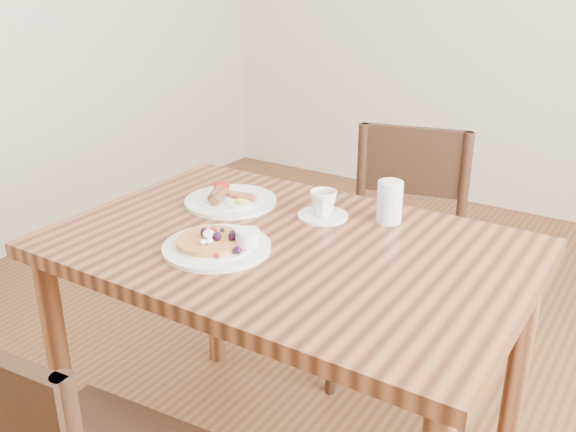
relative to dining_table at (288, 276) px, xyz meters
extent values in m
cube|color=brown|center=(0.00, 0.00, 0.08)|extent=(1.20, 0.80, 0.04)
cylinder|color=brown|center=(-0.54, -0.34, -0.30)|extent=(0.06, 0.06, 0.71)
cylinder|color=brown|center=(0.54, 0.34, -0.30)|extent=(0.06, 0.06, 0.71)
cylinder|color=brown|center=(-0.54, 0.34, -0.30)|extent=(0.06, 0.06, 0.71)
cube|color=#352013|center=(0.06, 0.60, -0.20)|extent=(0.51, 0.51, 0.04)
cylinder|color=#352013|center=(-0.07, 0.39, -0.44)|extent=(0.04, 0.04, 0.43)
cylinder|color=#352013|center=(0.28, 0.47, -0.44)|extent=(0.04, 0.04, 0.43)
cylinder|color=#352013|center=(-0.16, 0.74, -0.44)|extent=(0.04, 0.04, 0.43)
cylinder|color=#352013|center=(0.19, 0.82, -0.44)|extent=(0.04, 0.04, 0.43)
cylinder|color=#352013|center=(0.19, 0.82, 0.01)|extent=(0.04, 0.04, 0.43)
cylinder|color=#352013|center=(-0.16, 0.74, 0.01)|extent=(0.04, 0.04, 0.43)
cube|color=#352013|center=(0.01, 0.79, 0.11)|extent=(0.38, 0.12, 0.24)
cylinder|color=white|center=(-0.12, -0.14, 0.10)|extent=(0.27, 0.27, 0.01)
cylinder|color=white|center=(-0.12, -0.14, 0.11)|extent=(0.19, 0.19, 0.01)
cylinder|color=#B22D59|center=(-0.07, -0.13, 0.12)|extent=(0.07, 0.07, 0.00)
cylinder|color=#C68C47|center=(-0.14, -0.14, 0.12)|extent=(0.17, 0.17, 0.01)
ellipsoid|color=white|center=(-0.14, -0.15, 0.14)|extent=(0.03, 0.03, 0.02)
ellipsoid|color=white|center=(-0.13, -0.17, 0.13)|extent=(0.02, 0.02, 0.01)
cylinder|color=white|center=(-0.05, -0.10, 0.13)|extent=(0.06, 0.06, 0.04)
cylinder|color=#591E07|center=(-0.05, -0.10, 0.15)|extent=(0.05, 0.05, 0.00)
sphere|color=black|center=(-0.11, -0.13, 0.14)|extent=(0.02, 0.02, 0.02)
sphere|color=#1E234C|center=(-0.11, -0.10, 0.13)|extent=(0.01, 0.01, 0.01)
sphere|color=#1E234C|center=(-0.14, -0.09, 0.13)|extent=(0.01, 0.01, 0.01)
sphere|color=#B21938|center=(-0.15, -0.12, 0.13)|extent=(0.02, 0.02, 0.02)
sphere|color=black|center=(-0.15, -0.14, 0.14)|extent=(0.02, 0.02, 0.02)
sphere|color=#1E234C|center=(-0.14, -0.16, 0.13)|extent=(0.01, 0.01, 0.01)
sphere|color=black|center=(-0.12, -0.14, 0.14)|extent=(0.02, 0.02, 0.02)
sphere|color=#1E234C|center=(-0.06, -0.18, 0.12)|extent=(0.01, 0.01, 0.01)
sphere|color=#B21938|center=(-0.04, -0.14, 0.12)|extent=(0.01, 0.01, 0.01)
sphere|color=black|center=(-0.05, -0.10, 0.12)|extent=(0.02, 0.02, 0.02)
cylinder|color=white|center=(-0.29, 0.14, 0.10)|extent=(0.27, 0.27, 0.01)
cylinder|color=white|center=(-0.29, 0.14, 0.11)|extent=(0.19, 0.19, 0.01)
cylinder|color=brown|center=(-0.33, 0.12, 0.13)|extent=(0.06, 0.10, 0.03)
cylinder|color=brown|center=(-0.30, 0.10, 0.13)|extent=(0.06, 0.10, 0.03)
cube|color=maroon|center=(-0.28, 0.17, 0.12)|extent=(0.08, 0.04, 0.01)
cube|color=maroon|center=(-0.25, 0.15, 0.12)|extent=(0.08, 0.03, 0.01)
cylinder|color=white|center=(-0.23, 0.11, 0.12)|extent=(0.07, 0.07, 0.00)
ellipsoid|color=yellow|center=(-0.23, 0.11, 0.13)|extent=(0.03, 0.03, 0.01)
ellipsoid|color=#A5190F|center=(-0.35, 0.18, 0.13)|extent=(0.05, 0.05, 0.03)
cylinder|color=white|center=(-0.01, 0.19, 0.10)|extent=(0.14, 0.14, 0.01)
imported|color=white|center=(-0.01, 0.19, 0.14)|extent=(0.10, 0.10, 0.07)
cylinder|color=tan|center=(-0.01, 0.19, 0.16)|extent=(0.07, 0.07, 0.00)
cylinder|color=silver|center=(0.16, 0.26, 0.16)|extent=(0.07, 0.07, 0.12)
camera|label=1|loc=(0.81, -1.25, 0.78)|focal=40.00mm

